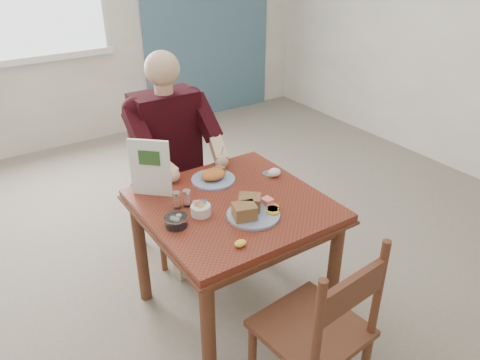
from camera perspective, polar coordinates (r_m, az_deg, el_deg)
floor at (r=2.89m, az=-0.74°, el=-15.51°), size 6.00×6.00×0.00m
wall_back at (r=4.92m, az=-21.44°, el=19.51°), size 5.50×0.00×5.50m
lemon_wedge at (r=2.10m, az=0.05°, el=-7.72°), size 0.06×0.05×0.03m
napkin at (r=2.68m, az=4.19°, el=0.92°), size 0.10×0.09×0.05m
metal_dish at (r=2.70m, az=3.57°, el=0.74°), size 0.10×0.10×0.01m
table at (r=2.49m, az=-0.83°, el=-4.86°), size 0.92×0.92×0.75m
chair_far at (r=3.18m, az=-8.63°, el=-0.67°), size 0.42×0.42×0.95m
chair_near at (r=2.13m, az=9.64°, el=-17.86°), size 0.46×0.46×0.95m
diner at (r=2.96m, az=-8.33°, el=4.26°), size 0.53×0.56×1.39m
near_plate at (r=2.30m, az=1.35°, el=-3.67°), size 0.35×0.35×0.09m
far_plate at (r=2.63m, az=-3.24°, el=0.45°), size 0.31×0.31×0.07m
caddy at (r=2.32m, az=-4.80°, el=-3.65°), size 0.12×0.12×0.07m
shakers at (r=2.38m, az=-7.10°, el=-2.32°), size 0.10×0.06×0.09m
creamer at (r=2.25m, az=-7.80°, el=-4.99°), size 0.13×0.13×0.05m
menu at (r=2.47m, az=-10.89°, el=1.49°), size 0.17×0.16×0.32m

